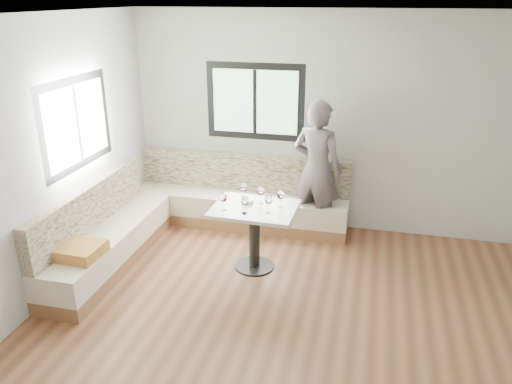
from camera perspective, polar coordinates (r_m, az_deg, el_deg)
room at (r=4.19m, az=2.87°, el=0.15°), size 5.01×5.01×2.81m
banquette at (r=6.38m, az=-8.03°, el=-2.75°), size 2.90×2.80×0.95m
table at (r=5.59m, az=-0.18°, el=-3.52°), size 0.94×0.74×0.76m
person at (r=6.31m, az=6.99°, el=2.50°), size 0.75×0.61×1.79m
olive_ramekin at (r=5.61m, az=-0.86°, el=-1.06°), size 0.11×0.11×0.05m
wine_glass_a at (r=5.41m, az=-3.79°, el=-0.68°), size 0.09×0.09×0.20m
wine_glass_b at (r=5.30m, az=-1.28°, el=-1.08°), size 0.09×0.09×0.20m
wine_glass_c at (r=5.34m, az=1.47°, el=-0.94°), size 0.09×0.09×0.20m
wine_glass_d at (r=5.57m, az=0.53°, el=0.07°), size 0.09×0.09×0.20m
wine_glass_e at (r=5.47m, az=2.85°, el=-0.38°), size 0.09×0.09×0.20m
wine_glass_f at (r=5.67m, az=-1.44°, el=0.46°), size 0.09×0.09×0.20m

